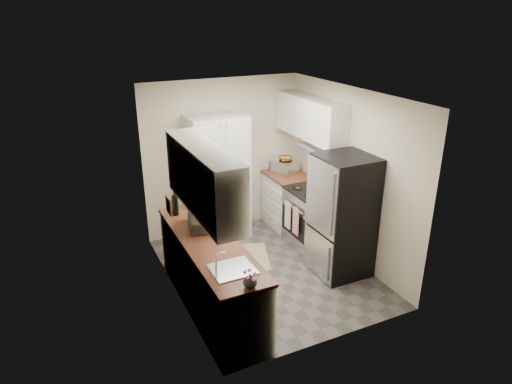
# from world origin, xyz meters

# --- Properties ---
(ground) EXTENTS (3.20, 3.20, 0.00)m
(ground) POSITION_xyz_m (0.00, 0.00, 0.00)
(ground) COLOR #56514C
(ground) RESTS_ON ground
(room_shell) EXTENTS (2.64, 3.24, 2.52)m
(room_shell) POSITION_xyz_m (-0.02, -0.01, 1.63)
(room_shell) COLOR beige
(room_shell) RESTS_ON ground
(pantry_cabinet) EXTENTS (0.90, 0.55, 2.00)m
(pantry_cabinet) POSITION_xyz_m (-0.20, 1.32, 1.00)
(pantry_cabinet) COLOR silver
(pantry_cabinet) RESTS_ON ground
(base_cabinet_left) EXTENTS (0.60, 2.30, 0.88)m
(base_cabinet_left) POSITION_xyz_m (-0.99, -0.43, 0.44)
(base_cabinet_left) COLOR silver
(base_cabinet_left) RESTS_ON ground
(countertop_left) EXTENTS (0.63, 2.33, 0.04)m
(countertop_left) POSITION_xyz_m (-0.99, -0.43, 0.90)
(countertop_left) COLOR brown
(countertop_left) RESTS_ON base_cabinet_left
(base_cabinet_right) EXTENTS (0.60, 0.80, 0.88)m
(base_cabinet_right) POSITION_xyz_m (0.99, 1.19, 0.44)
(base_cabinet_right) COLOR silver
(base_cabinet_right) RESTS_ON ground
(countertop_right) EXTENTS (0.63, 0.83, 0.04)m
(countertop_right) POSITION_xyz_m (0.99, 1.19, 0.90)
(countertop_right) COLOR brown
(countertop_right) RESTS_ON base_cabinet_right
(electric_range) EXTENTS (0.71, 0.78, 1.13)m
(electric_range) POSITION_xyz_m (0.97, 0.39, 0.48)
(electric_range) COLOR #B7B7BC
(electric_range) RESTS_ON ground
(refrigerator) EXTENTS (0.70, 0.72, 1.70)m
(refrigerator) POSITION_xyz_m (0.94, -0.41, 0.85)
(refrigerator) COLOR #B7B7BC
(refrigerator) RESTS_ON ground
(microwave) EXTENTS (0.47, 0.60, 0.30)m
(microwave) POSITION_xyz_m (-0.91, -0.04, 1.07)
(microwave) COLOR silver
(microwave) RESTS_ON countertop_left
(wine_bottle) EXTENTS (0.09, 0.09, 0.34)m
(wine_bottle) POSITION_xyz_m (-1.14, 0.45, 1.09)
(wine_bottle) COLOR black
(wine_bottle) RESTS_ON countertop_left
(flower_vase) EXTENTS (0.15, 0.15, 0.15)m
(flower_vase) POSITION_xyz_m (-0.96, -1.52, 0.99)
(flower_vase) COLOR silver
(flower_vase) RESTS_ON countertop_left
(cutting_board) EXTENTS (0.08, 0.22, 0.28)m
(cutting_board) POSITION_xyz_m (-0.84, 0.60, 1.06)
(cutting_board) COLOR #439033
(cutting_board) RESTS_ON countertop_left
(toaster_oven) EXTENTS (0.42, 0.47, 0.22)m
(toaster_oven) POSITION_xyz_m (0.96, 1.28, 1.03)
(toaster_oven) COLOR silver
(toaster_oven) RESTS_ON countertop_right
(fruit_basket) EXTENTS (0.29, 0.29, 0.10)m
(fruit_basket) POSITION_xyz_m (0.97, 1.27, 1.19)
(fruit_basket) COLOR orange
(fruit_basket) RESTS_ON toaster_oven
(kitchen_mat) EXTENTS (0.77, 0.96, 0.01)m
(kitchen_mat) POSITION_xyz_m (-0.05, 0.45, 0.01)
(kitchen_mat) COLOR tan
(kitchen_mat) RESTS_ON ground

